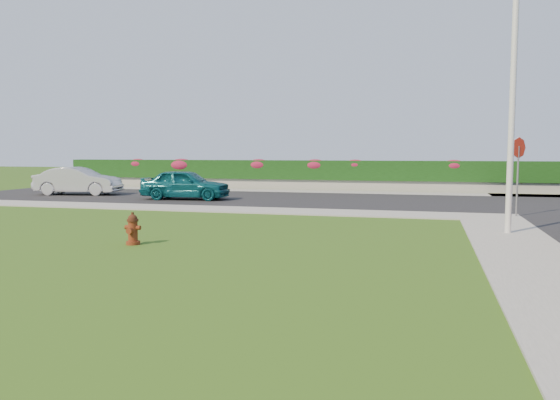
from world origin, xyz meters
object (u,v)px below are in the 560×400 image
(sedan_teal, at_px, (186,184))
(sedan_silver, at_px, (78,181))
(fire_hydrant, at_px, (133,229))
(stop_sign, at_px, (518,157))
(utility_pole, at_px, (512,116))

(sedan_teal, relative_size, sedan_silver, 0.95)
(fire_hydrant, distance_m, sedan_teal, 11.97)
(sedan_teal, distance_m, sedan_silver, 6.47)
(stop_sign, bearing_deg, fire_hydrant, -163.25)
(sedan_teal, bearing_deg, sedan_silver, 75.56)
(sedan_silver, bearing_deg, sedan_teal, -109.70)
(fire_hydrant, xyz_separation_m, utility_pole, (8.74, 4.06, 2.75))
(fire_hydrant, bearing_deg, stop_sign, 39.28)
(sedan_silver, distance_m, utility_pole, 20.91)
(fire_hydrant, relative_size, utility_pole, 0.12)
(fire_hydrant, height_order, sedan_teal, sedan_teal)
(fire_hydrant, relative_size, sedan_silver, 0.18)
(utility_pole, bearing_deg, sedan_silver, 156.29)
(fire_hydrant, height_order, sedan_silver, sedan_silver)
(fire_hydrant, xyz_separation_m, sedan_silver, (-10.29, 12.41, 0.37))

